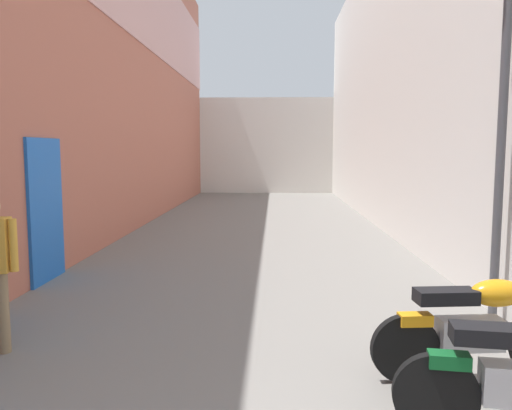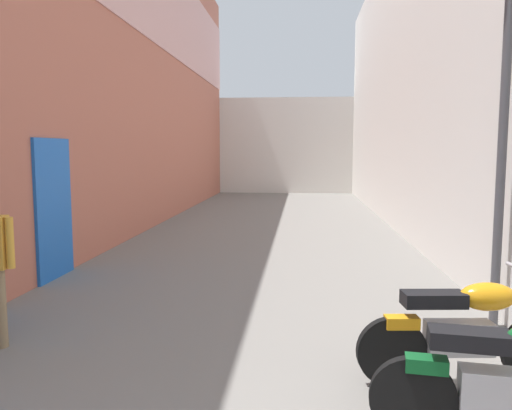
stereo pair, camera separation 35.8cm
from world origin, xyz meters
The scene contains 6 objects.
ground_plane centered at (0.00, 10.06, 0.00)m, with size 40.11×40.11×0.00m, color slate.
building_left centered at (-3.31, 12.01, 4.33)m, with size 0.45×24.11×8.60m.
building_right centered at (3.32, 12.05, 3.89)m, with size 0.45×24.11×7.77m.
building_far_end centered at (0.00, 25.11, 2.23)m, with size 9.24×2.00×4.46m, color silver.
motorcycle_fourth centered at (2.18, 4.58, 0.50)m, with size 1.85×0.58×1.04m.
street_lamp centered at (2.89, 6.10, 2.93)m, with size 0.79×0.18×5.05m.
Camera 2 is at (0.77, 0.26, 2.02)m, focal length 35.49 mm.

